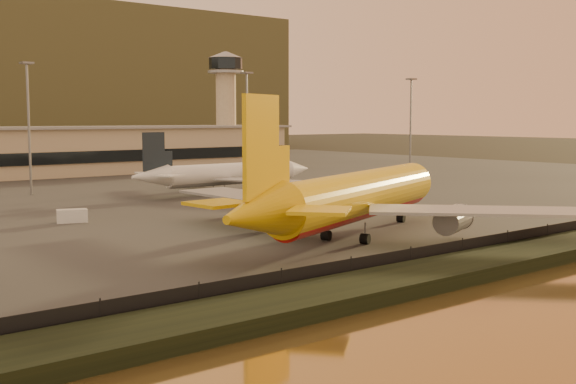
{
  "coord_description": "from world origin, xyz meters",
  "views": [
    {
      "loc": [
        -58.53,
        -59.04,
        14.95
      ],
      "look_at": [
        -1.09,
        12.0,
        5.59
      ],
      "focal_mm": 45.0,
      "sensor_mm": 36.0,
      "label": 1
    }
  ],
  "objects": [
    {
      "name": "ground",
      "position": [
        0.0,
        0.0,
        0.0
      ],
      "size": [
        900.0,
        900.0,
        0.0
      ],
      "primitive_type": "plane",
      "color": "black",
      "rests_on": "ground"
    },
    {
      "name": "embankment",
      "position": [
        0.0,
        -17.0,
        0.7
      ],
      "size": [
        320.0,
        7.0,
        1.4
      ],
      "primitive_type": "cube",
      "color": "black",
      "rests_on": "ground"
    },
    {
      "name": "tarmac",
      "position": [
        0.0,
        95.0,
        0.1
      ],
      "size": [
        320.0,
        220.0,
        0.2
      ],
      "primitive_type": "cube",
      "color": "#2D2D2D",
      "rests_on": "ground"
    },
    {
      "name": "apron_light_masts",
      "position": [
        15.0,
        75.0,
        15.7
      ],
      "size": [
        152.2,
        12.2,
        25.4
      ],
      "color": "slate",
      "rests_on": "tarmac"
    },
    {
      "name": "control_tower",
      "position": [
        70.0,
        131.0,
        21.66
      ],
      "size": [
        11.2,
        11.2,
        35.5
      ],
      "color": "tan",
      "rests_on": "tarmac"
    },
    {
      "name": "gse_vehicle_yellow",
      "position": [
        10.37,
        30.49,
        1.16
      ],
      "size": [
        4.47,
        2.47,
        1.91
      ],
      "primitive_type": "cube",
      "rotation": [
        0.0,
        0.0,
        -0.14
      ],
      "color": "gold",
      "rests_on": "tarmac"
    },
    {
      "name": "dhl_cargo_jet",
      "position": [
        3.11,
        3.94,
        5.27
      ],
      "size": [
        54.62,
        51.68,
        16.99
      ],
      "rotation": [
        0.0,
        0.0,
        0.38
      ],
      "color": "gold",
      "rests_on": "tarmac"
    },
    {
      "name": "perimeter_fence",
      "position": [
        0.0,
        -13.0,
        1.3
      ],
      "size": [
        300.0,
        0.05,
        2.2
      ],
      "primitive_type": "cube",
      "color": "black",
      "rests_on": "tarmac"
    },
    {
      "name": "gse_vehicle_white",
      "position": [
        -18.61,
        39.15,
        1.14
      ],
      "size": [
        4.58,
        3.15,
        1.89
      ],
      "primitive_type": "cube",
      "rotation": [
        0.0,
        0.0,
        -0.33
      ],
      "color": "white",
      "rests_on": "tarmac"
    },
    {
      "name": "white_narrowbody_jet",
      "position": [
        21.97,
        59.36,
        3.85
      ],
      "size": [
        42.44,
        41.5,
        12.22
      ],
      "rotation": [
        0.0,
        0.0,
        0.03
      ],
      "color": "white",
      "rests_on": "tarmac"
    }
  ]
}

